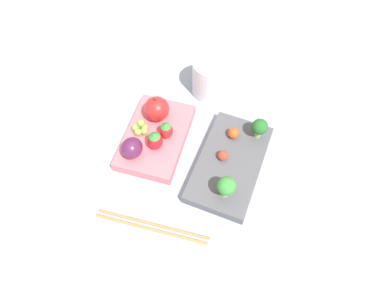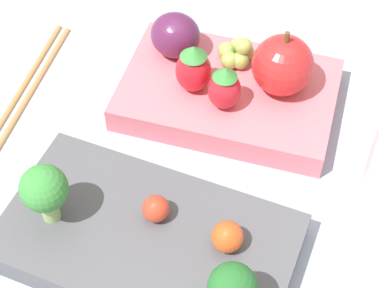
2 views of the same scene
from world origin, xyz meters
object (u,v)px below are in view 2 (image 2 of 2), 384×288
at_px(cherry_tomato_0, 227,237).
at_px(chopsticks_pair, 17,103).
at_px(bento_box_savoury, 148,241).
at_px(apple, 283,65).
at_px(broccoli_floret_1, 232,288).
at_px(strawberry_0, 224,88).
at_px(plum, 175,35).
at_px(bento_box_fruit, 229,95).
at_px(broccoli_floret_0, 44,190).
at_px(strawberry_1, 193,68).
at_px(grape_cluster, 238,53).
at_px(cherry_tomato_1, 156,209).

relative_size(cherry_tomato_0, chopsticks_pair, 0.11).
relative_size(bento_box_savoury, apple, 3.58).
relative_size(broccoli_floret_1, strawberry_0, 1.15).
relative_size(apple, plum, 1.37).
xyz_separation_m(bento_box_savoury, bento_box_fruit, (0.01, -0.16, 0.00)).
bearing_deg(chopsticks_pair, broccoli_floret_0, 137.14).
height_order(strawberry_1, plum, strawberry_1).
relative_size(bento_box_savoury, strawberry_1, 4.69).
bearing_deg(bento_box_savoury, grape_cluster, -86.79).
relative_size(bento_box_fruit, apple, 3.29).
bearing_deg(broccoli_floret_1, cherry_tomato_1, -29.49).
bearing_deg(apple, bento_box_fruit, 21.99).
bearing_deg(broccoli_floret_0, chopsticks_pair, -42.86).
xyz_separation_m(grape_cluster, chopsticks_pair, (0.16, 0.11, -0.03)).
distance_m(broccoli_floret_1, chopsticks_pair, 0.28).
bearing_deg(broccoli_floret_1, apple, -78.37).
bearing_deg(plum, chopsticks_pair, 42.34).
distance_m(apple, strawberry_0, 0.05).
height_order(bento_box_savoury, cherry_tomato_1, cherry_tomato_1).
bearing_deg(apple, strawberry_0, 48.07).
bearing_deg(apple, grape_cluster, -17.66).
bearing_deg(grape_cluster, strawberry_0, 100.76).
height_order(broccoli_floret_1, chopsticks_pair, broccoli_floret_1).
xyz_separation_m(cherry_tomato_1, strawberry_0, (0.00, -0.12, 0.01)).
bearing_deg(chopsticks_pair, cherry_tomato_0, 164.33).
distance_m(broccoli_floret_0, strawberry_0, 0.17).
relative_size(strawberry_0, grape_cluster, 1.17).
bearing_deg(grape_cluster, cherry_tomato_0, 110.62).
distance_m(bento_box_fruit, apple, 0.06).
height_order(broccoli_floret_0, plum, broccoli_floret_0).
bearing_deg(cherry_tomato_1, strawberry_1, -76.32).
height_order(bento_box_fruit, cherry_tomato_1, cherry_tomato_1).
bearing_deg(strawberry_0, bento_box_fruit, -78.81).
bearing_deg(broccoli_floret_1, bento_box_savoury, -20.14).
height_order(cherry_tomato_0, chopsticks_pair, cherry_tomato_0).
bearing_deg(bento_box_savoury, broccoli_floret_1, 159.86).
distance_m(cherry_tomato_0, grape_cluster, 0.19).
xyz_separation_m(broccoli_floret_1, strawberry_0, (0.08, -0.17, -0.01)).
bearing_deg(grape_cluster, plum, 13.71).
xyz_separation_m(bento_box_fruit, chopsticks_pair, (0.17, 0.08, -0.01)).
relative_size(cherry_tomato_0, plum, 0.51).
height_order(cherry_tomato_1, grape_cluster, grape_cluster).
bearing_deg(broccoli_floret_1, broccoli_floret_0, -4.41).
distance_m(broccoli_floret_1, cherry_tomato_1, 0.09).
bearing_deg(strawberry_0, bento_box_savoury, 90.23).
bearing_deg(bento_box_fruit, plum, -16.02).
bearing_deg(cherry_tomato_0, bento_box_savoury, 15.63).
relative_size(broccoli_floret_0, plum, 1.17).
bearing_deg(strawberry_1, bento_box_savoury, 102.46).
relative_size(broccoli_floret_0, apple, 0.86).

